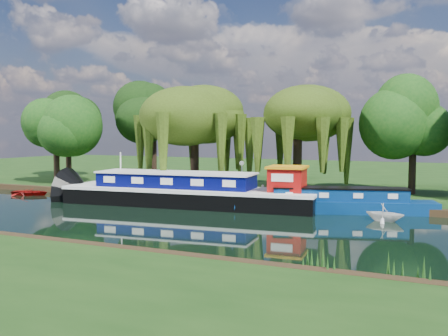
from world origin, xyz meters
The scene contains 15 objects.
ground centered at (0.00, 0.00, 0.00)m, with size 120.00×120.00×0.00m, color black.
far_bank centered at (0.00, 34.00, 0.23)m, with size 120.00×52.00×0.45m, color black.
dutch_barge centered at (-1.59, 6.04, 0.96)m, with size 18.75×5.88×3.89m.
narrowboat centered at (8.71, 7.30, 0.63)m, with size 12.21×5.51×1.77m.
red_dinghy centered at (-16.59, 5.77, 0.00)m, with size 2.22×3.10×0.64m, color maroon.
white_cruiser centered at (11.78, 5.13, 0.00)m, with size 1.91×2.21×1.16m, color silver.
willow_left centered at (-4.24, 11.71, 6.38)m, with size 6.81×6.81×8.16m.
willow_right centered at (4.04, 13.63, 6.08)m, with size 6.34×6.34×7.72m.
tree_far_left centered at (-18.03, 10.45, 5.87)m, with size 4.91×4.91×7.91m.
tree_far_back centered at (-21.93, 16.44, 6.21)m, with size 4.91×4.91×8.25m.
tree_far_mid centered at (-11.96, 17.52, 6.68)m, with size 5.52×5.52×9.04m.
tree_far_right centered at (12.54, 15.93, 5.90)m, with size 4.84×4.84×7.92m.
lamppost centered at (0.50, 10.50, 2.42)m, with size 0.36×0.36×2.56m.
mooring_posts centered at (-0.50, 8.40, 0.95)m, with size 19.16×0.16×1.00m.
reeds_near centered at (6.87, -7.57, 0.55)m, with size 33.70×1.50×1.10m.
Camera 1 is at (15.14, -25.11, 5.19)m, focal length 40.00 mm.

